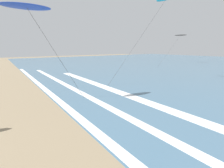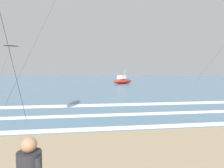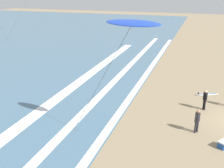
{
  "view_description": "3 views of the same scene",
  "coord_description": "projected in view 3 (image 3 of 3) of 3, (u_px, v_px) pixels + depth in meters",
  "views": [
    {
      "loc": [
        7.84,
        5.07,
        4.45
      ],
      "look_at": [
        0.5,
        10.44,
        2.32
      ],
      "focal_mm": 24.91,
      "sensor_mm": 36.0,
      "label": 1
    },
    {
      "loc": [
        -1.76,
        0.56,
        2.46
      ],
      "look_at": [
        -0.24,
        11.07,
        1.76
      ],
      "focal_mm": 32.09,
      "sensor_mm": 36.0,
      "label": 2
    },
    {
      "loc": [
        -19.1,
        3.52,
        9.07
      ],
      "look_at": [
        -1.76,
        9.29,
        2.43
      ],
      "focal_mm": 43.68,
      "sensor_mm": 36.0,
      "label": 3
    }
  ],
  "objects": [
    {
      "name": "wave_foam_shoreline",
      "position": [
        123.0,
        108.0,
        21.34
      ],
      "size": [
        59.77,
        0.57,
        0.01
      ],
      "primitive_type": "cube",
      "color": "white",
      "rests_on": "ocean_surface"
    },
    {
      "name": "wave_foam_mid_break",
      "position": [
        102.0,
        94.0,
        24.15
      ],
      "size": [
        56.62,
        0.68,
        0.01
      ],
      "primitive_type": "cube",
      "color": "white",
      "rests_on": "ocean_surface"
    },
    {
      "name": "wave_foam_outer_break",
      "position": [
        68.0,
        90.0,
        25.0
      ],
      "size": [
        42.14,
        1.09,
        0.01
      ],
      "primitive_type": "cube",
      "color": "white",
      "rests_on": "ocean_surface"
    },
    {
      "name": "surfer_left_near",
      "position": [
        205.0,
        98.0,
        20.79
      ],
      "size": [
        0.51,
        0.32,
        1.6
      ],
      "color": "black",
      "rests_on": "ground"
    },
    {
      "name": "surfer_left_far",
      "position": [
        197.0,
        119.0,
        17.52
      ],
      "size": [
        0.45,
        0.39,
        1.6
      ],
      "color": "#232328",
      "rests_on": "ground"
    },
    {
      "name": "surfboard_right_spare",
      "position": [
        207.0,
        94.0,
        23.94
      ],
      "size": [
        1.43,
        2.16,
        0.25
      ],
      "color": "beige",
      "rests_on": "ground"
    },
    {
      "name": "kite_blue_high_left",
      "position": [
        132.0,
        24.0,
        14.46
      ],
      "size": [
        1.27,
        5.54,
        7.4
      ],
      "color": "blue",
      "rests_on": "ground"
    },
    {
      "name": "cooler_box",
      "position": [
        223.0,
        144.0,
        16.08
      ],
      "size": [
        0.76,
        0.72,
        0.44
      ],
      "color": "#1E4C9E",
      "rests_on": "ground"
    }
  ]
}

